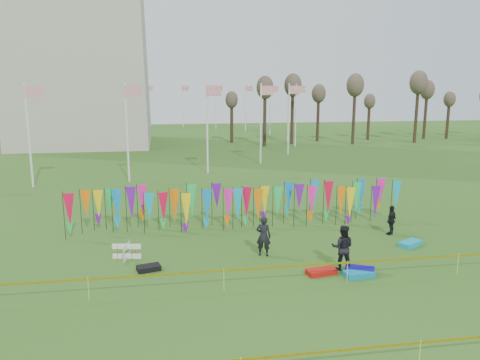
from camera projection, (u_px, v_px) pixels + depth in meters
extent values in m
plane|color=#284F16|center=(264.00, 277.00, 19.28)|extent=(160.00, 160.00, 0.00)
cylinder|color=silver|center=(288.00, 112.00, 67.15)|extent=(0.16, 0.16, 8.00)
plane|color=red|center=(293.00, 89.00, 66.60)|extent=(1.40, 0.00, 1.40)
cylinder|color=silver|center=(270.00, 110.00, 74.01)|extent=(0.16, 0.16, 8.00)
plane|color=red|center=(274.00, 89.00, 73.45)|extent=(1.40, 0.00, 1.40)
cylinder|color=silver|center=(245.00, 108.00, 80.09)|extent=(0.16, 0.16, 8.00)
plane|color=red|center=(249.00, 88.00, 79.53)|extent=(1.40, 0.00, 1.40)
cylinder|color=silver|center=(216.00, 107.00, 84.98)|extent=(0.16, 0.16, 8.00)
plane|color=red|center=(219.00, 88.00, 84.42)|extent=(1.40, 0.00, 1.40)
cylinder|color=silver|center=(183.00, 106.00, 88.35)|extent=(0.16, 0.16, 8.00)
plane|color=red|center=(185.00, 88.00, 87.79)|extent=(1.40, 0.00, 1.40)
cylinder|color=silver|center=(147.00, 106.00, 89.96)|extent=(0.16, 0.16, 8.00)
plane|color=red|center=(149.00, 88.00, 89.41)|extent=(1.40, 0.00, 1.40)
cylinder|color=silver|center=(108.00, 106.00, 89.72)|extent=(0.16, 0.16, 8.00)
plane|color=red|center=(111.00, 88.00, 89.17)|extent=(1.40, 0.00, 1.40)
cylinder|color=silver|center=(68.00, 106.00, 87.63)|extent=(0.16, 0.16, 8.00)
plane|color=red|center=(70.00, 88.00, 87.08)|extent=(1.40, 0.00, 1.40)
cylinder|color=silver|center=(26.00, 107.00, 83.84)|extent=(0.16, 0.16, 8.00)
plane|color=red|center=(28.00, 88.00, 83.28)|extent=(1.40, 0.00, 1.40)
cylinder|color=silver|center=(29.00, 136.00, 35.57)|extent=(0.16, 0.16, 8.00)
plane|color=red|center=(33.00, 92.00, 35.01)|extent=(1.40, 0.00, 1.40)
cylinder|color=silver|center=(127.00, 133.00, 37.66)|extent=(0.16, 0.16, 8.00)
plane|color=red|center=(133.00, 91.00, 37.10)|extent=(1.40, 0.00, 1.40)
cylinder|color=silver|center=(207.00, 129.00, 41.45)|extent=(0.16, 0.16, 8.00)
plane|color=red|center=(214.00, 91.00, 40.90)|extent=(1.40, 0.00, 1.40)
cylinder|color=silver|center=(261.00, 124.00, 46.69)|extent=(0.16, 0.16, 8.00)
plane|color=red|center=(267.00, 90.00, 46.13)|extent=(1.40, 0.00, 1.40)
cylinder|color=silver|center=(289.00, 119.00, 53.01)|extent=(0.16, 0.16, 8.00)
plane|color=red|center=(294.00, 90.00, 52.46)|extent=(1.40, 0.00, 1.40)
cylinder|color=silver|center=(296.00, 115.00, 59.99)|extent=(0.16, 0.16, 8.00)
plane|color=red|center=(301.00, 89.00, 59.44)|extent=(1.40, 0.00, 1.40)
cylinder|color=black|center=(67.00, 214.00, 24.44)|extent=(0.03, 0.03, 2.33)
cone|color=red|center=(72.00, 208.00, 24.43)|extent=(0.64, 0.64, 1.60)
cylinder|color=black|center=(79.00, 213.00, 24.54)|extent=(0.03, 0.03, 2.33)
cone|color=orange|center=(84.00, 208.00, 24.52)|extent=(0.64, 0.64, 1.60)
cylinder|color=black|center=(90.00, 213.00, 24.63)|extent=(0.03, 0.03, 2.33)
cone|color=yellow|center=(95.00, 207.00, 24.62)|extent=(0.64, 0.64, 1.60)
cylinder|color=black|center=(102.00, 212.00, 24.72)|extent=(0.03, 0.03, 2.33)
cone|color=#16C64F|center=(107.00, 207.00, 24.71)|extent=(0.64, 0.64, 1.60)
cylinder|color=black|center=(113.00, 212.00, 24.82)|extent=(0.03, 0.03, 2.33)
cone|color=#0C7ADB|center=(118.00, 206.00, 24.80)|extent=(0.64, 0.64, 1.60)
cylinder|color=black|center=(124.00, 211.00, 24.91)|extent=(0.03, 0.03, 2.33)
cone|color=#69119D|center=(129.00, 206.00, 24.90)|extent=(0.64, 0.64, 1.60)
cylinder|color=black|center=(135.00, 211.00, 25.00)|extent=(0.03, 0.03, 2.33)
cone|color=#FD1C9F|center=(140.00, 205.00, 24.99)|extent=(0.64, 0.64, 1.60)
cylinder|color=black|center=(146.00, 210.00, 25.10)|extent=(0.03, 0.03, 2.33)
cone|color=#0D99C3|center=(151.00, 205.00, 25.08)|extent=(0.64, 0.64, 1.60)
cylinder|color=black|center=(157.00, 210.00, 25.19)|extent=(0.03, 0.03, 2.33)
cone|color=red|center=(162.00, 205.00, 25.18)|extent=(0.64, 0.64, 1.60)
cylinder|color=black|center=(168.00, 209.00, 25.28)|extent=(0.03, 0.03, 2.33)
cone|color=orange|center=(173.00, 204.00, 25.27)|extent=(0.64, 0.64, 1.60)
cylinder|color=black|center=(179.00, 209.00, 25.38)|extent=(0.03, 0.03, 2.33)
cone|color=yellow|center=(184.00, 204.00, 25.37)|extent=(0.64, 0.64, 1.60)
cylinder|color=black|center=(190.00, 209.00, 25.47)|extent=(0.03, 0.03, 2.33)
cone|color=#16C64F|center=(195.00, 203.00, 25.46)|extent=(0.64, 0.64, 1.60)
cylinder|color=black|center=(200.00, 208.00, 25.56)|extent=(0.03, 0.03, 2.33)
cone|color=#0C7ADB|center=(205.00, 203.00, 25.55)|extent=(0.64, 0.64, 1.60)
cylinder|color=black|center=(211.00, 208.00, 25.66)|extent=(0.03, 0.03, 2.33)
cone|color=#69119D|center=(216.00, 202.00, 25.65)|extent=(0.64, 0.64, 1.60)
cylinder|color=black|center=(221.00, 207.00, 25.75)|extent=(0.03, 0.03, 2.33)
cone|color=#FD1C9F|center=(226.00, 202.00, 25.74)|extent=(0.64, 0.64, 1.60)
cylinder|color=black|center=(232.00, 207.00, 25.84)|extent=(0.03, 0.03, 2.33)
cone|color=#0D99C3|center=(237.00, 202.00, 25.83)|extent=(0.64, 0.64, 1.60)
cylinder|color=black|center=(242.00, 206.00, 25.94)|extent=(0.03, 0.03, 2.33)
cone|color=red|center=(247.00, 201.00, 25.93)|extent=(0.64, 0.64, 1.60)
cylinder|color=black|center=(252.00, 206.00, 26.03)|extent=(0.03, 0.03, 2.33)
cone|color=orange|center=(257.00, 201.00, 26.02)|extent=(0.64, 0.64, 1.60)
cylinder|color=black|center=(263.00, 205.00, 26.12)|extent=(0.03, 0.03, 2.33)
cone|color=yellow|center=(267.00, 200.00, 26.11)|extent=(0.64, 0.64, 1.60)
cylinder|color=black|center=(273.00, 205.00, 26.22)|extent=(0.03, 0.03, 2.33)
cone|color=#16C64F|center=(278.00, 200.00, 26.21)|extent=(0.64, 0.64, 1.60)
cylinder|color=black|center=(283.00, 205.00, 26.31)|extent=(0.03, 0.03, 2.33)
cone|color=#0C7ADB|center=(288.00, 200.00, 26.30)|extent=(0.64, 0.64, 1.60)
cylinder|color=black|center=(293.00, 204.00, 26.40)|extent=(0.03, 0.03, 2.33)
cone|color=#69119D|center=(298.00, 199.00, 26.39)|extent=(0.64, 0.64, 1.60)
cylinder|color=black|center=(303.00, 204.00, 26.50)|extent=(0.03, 0.03, 2.33)
cone|color=#FD1C9F|center=(307.00, 199.00, 26.49)|extent=(0.64, 0.64, 1.60)
cylinder|color=black|center=(312.00, 203.00, 26.59)|extent=(0.03, 0.03, 2.33)
cone|color=#0D99C3|center=(317.00, 198.00, 26.58)|extent=(0.64, 0.64, 1.60)
cylinder|color=black|center=(322.00, 203.00, 26.68)|extent=(0.03, 0.03, 2.33)
cone|color=red|center=(327.00, 198.00, 26.67)|extent=(0.64, 0.64, 1.60)
cylinder|color=black|center=(332.00, 203.00, 26.78)|extent=(0.03, 0.03, 2.33)
cone|color=orange|center=(337.00, 198.00, 26.77)|extent=(0.64, 0.64, 1.60)
cylinder|color=black|center=(341.00, 202.00, 26.87)|extent=(0.03, 0.03, 2.33)
cone|color=yellow|center=(346.00, 197.00, 26.86)|extent=(0.64, 0.64, 1.60)
cylinder|color=black|center=(351.00, 202.00, 26.97)|extent=(0.03, 0.03, 2.33)
cone|color=#16C64F|center=(356.00, 197.00, 26.95)|extent=(0.64, 0.64, 1.60)
cylinder|color=black|center=(361.00, 201.00, 27.06)|extent=(0.03, 0.03, 2.33)
cone|color=#0C7ADB|center=(365.00, 196.00, 27.05)|extent=(0.64, 0.64, 1.60)
cylinder|color=black|center=(370.00, 201.00, 27.15)|extent=(0.03, 0.03, 2.33)
cone|color=#69119D|center=(375.00, 196.00, 27.14)|extent=(0.64, 0.64, 1.60)
cylinder|color=black|center=(379.00, 201.00, 27.25)|extent=(0.03, 0.03, 2.33)
cone|color=#FD1C9F|center=(384.00, 196.00, 27.23)|extent=(0.64, 0.64, 1.60)
cylinder|color=black|center=(389.00, 200.00, 27.34)|extent=(0.03, 0.03, 2.33)
cone|color=#0D99C3|center=(393.00, 195.00, 27.33)|extent=(0.64, 0.64, 1.60)
cube|color=#DABA04|center=(270.00, 268.00, 18.09)|extent=(26.00, 0.01, 0.08)
cylinder|color=yellow|center=(83.00, 289.00, 17.04)|extent=(0.02, 0.02, 0.90)
cylinder|color=yellow|center=(219.00, 280.00, 17.84)|extent=(0.02, 0.02, 0.90)
cylinder|color=yellow|center=(343.00, 272.00, 18.65)|extent=(0.02, 0.02, 0.90)
cylinder|color=yellow|center=(457.00, 264.00, 19.45)|extent=(0.02, 0.02, 0.90)
cube|color=#DABA04|center=(321.00, 352.00, 12.34)|extent=(26.00, 0.01, 0.08)
cylinder|color=yellow|center=(425.00, 354.00, 12.90)|extent=(0.02, 0.02, 0.90)
cylinder|color=#3D2A1E|center=(238.00, 121.00, 62.15)|extent=(0.44, 0.44, 6.40)
ellipsoid|color=brown|center=(238.00, 95.00, 61.49)|extent=(1.92, 1.92, 2.56)
cylinder|color=#3D2A1E|center=(267.00, 120.00, 62.80)|extent=(0.44, 0.44, 6.40)
ellipsoid|color=brown|center=(267.00, 95.00, 62.13)|extent=(1.92, 1.92, 2.56)
cylinder|color=#3D2A1E|center=(296.00, 120.00, 63.44)|extent=(0.44, 0.44, 6.40)
ellipsoid|color=brown|center=(296.00, 95.00, 62.78)|extent=(1.92, 1.92, 2.56)
cylinder|color=#3D2A1E|center=(324.00, 120.00, 64.09)|extent=(0.44, 0.44, 6.40)
ellipsoid|color=brown|center=(325.00, 95.00, 63.42)|extent=(1.92, 1.92, 2.56)
cylinder|color=#3D2A1E|center=(352.00, 119.00, 64.73)|extent=(0.44, 0.44, 6.40)
ellipsoid|color=brown|center=(353.00, 95.00, 64.07)|extent=(1.92, 1.92, 2.56)
cylinder|color=#3D2A1E|center=(379.00, 119.00, 65.37)|extent=(0.44, 0.44, 6.40)
ellipsoid|color=brown|center=(380.00, 94.00, 64.71)|extent=(1.92, 1.92, 2.56)
cylinder|color=#3D2A1E|center=(405.00, 119.00, 66.02)|extent=(0.44, 0.44, 6.40)
ellipsoid|color=brown|center=(407.00, 94.00, 65.35)|extent=(1.92, 1.92, 2.56)
cylinder|color=#3D2A1E|center=(431.00, 118.00, 66.66)|extent=(0.44, 0.44, 6.40)
ellipsoid|color=brown|center=(433.00, 94.00, 66.00)|extent=(1.92, 1.92, 2.56)
cylinder|color=#3D2A1E|center=(457.00, 118.00, 67.31)|extent=(0.44, 0.44, 6.40)
ellipsoid|color=brown|center=(459.00, 94.00, 66.64)|extent=(1.92, 1.92, 2.56)
cylinder|color=#B6130D|center=(119.00, 254.00, 20.80)|extent=(0.02, 0.02, 0.74)
cylinder|color=#B6130D|center=(134.00, 253.00, 20.91)|extent=(0.02, 0.02, 0.74)
cylinder|color=#B6130D|center=(120.00, 249.00, 21.43)|extent=(0.02, 0.02, 0.74)
cylinder|color=#B6130D|center=(134.00, 248.00, 21.54)|extent=(0.02, 0.02, 0.74)
imported|color=black|center=(263.00, 236.00, 21.50)|extent=(0.82, 0.72, 1.89)
imported|color=black|center=(343.00, 247.00, 19.88)|extent=(1.10, 0.90, 1.96)
imported|color=black|center=(391.00, 220.00, 24.59)|extent=(1.05, 1.00, 1.58)
cube|color=#0C81B8|center=(359.00, 274.00, 19.24)|extent=(1.26, 0.72, 0.24)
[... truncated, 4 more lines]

